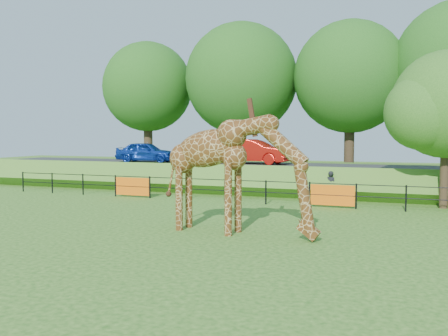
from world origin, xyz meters
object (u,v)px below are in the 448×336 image
(car_red, at_px, (254,152))
(giraffe, at_px, (238,175))
(visitor, at_px, (331,186))
(car_blue, at_px, (146,152))

(car_red, bearing_deg, giraffe, -158.41)
(giraffe, distance_m, visitor, 9.13)
(giraffe, distance_m, car_red, 13.84)
(car_blue, relative_size, visitor, 2.58)
(giraffe, xyz_separation_m, car_blue, (-10.57, 12.64, 0.14))
(car_blue, relative_size, car_red, 0.85)
(giraffe, bearing_deg, car_blue, 136.68)
(car_blue, bearing_deg, car_red, -92.65)
(car_blue, distance_m, car_red, 6.94)
(car_red, xyz_separation_m, visitor, (5.23, -4.43, -1.42))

